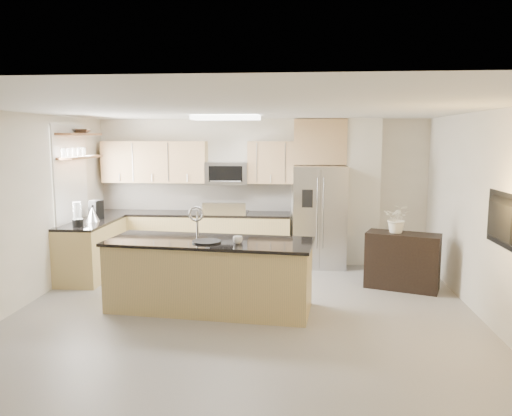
# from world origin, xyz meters

# --- Properties ---
(floor) EXTENTS (6.50, 6.50, 0.00)m
(floor) POSITION_xyz_m (0.00, 0.00, 0.00)
(floor) COLOR gray
(floor) RESTS_ON ground
(ceiling) EXTENTS (6.00, 6.50, 0.02)m
(ceiling) POSITION_xyz_m (0.00, 0.00, 2.60)
(ceiling) COLOR silver
(ceiling) RESTS_ON wall_back
(wall_back) EXTENTS (6.00, 0.02, 2.60)m
(wall_back) POSITION_xyz_m (0.00, 3.25, 1.30)
(wall_back) COLOR beige
(wall_back) RESTS_ON floor
(wall_front) EXTENTS (6.00, 0.02, 2.60)m
(wall_front) POSITION_xyz_m (0.00, -3.25, 1.30)
(wall_front) COLOR beige
(wall_front) RESTS_ON floor
(wall_left) EXTENTS (0.02, 6.50, 2.60)m
(wall_left) POSITION_xyz_m (-3.00, 0.00, 1.30)
(wall_left) COLOR beige
(wall_left) RESTS_ON floor
(wall_right) EXTENTS (0.02, 6.50, 2.60)m
(wall_right) POSITION_xyz_m (3.00, 0.00, 1.30)
(wall_right) COLOR beige
(wall_right) RESTS_ON floor
(back_counter) EXTENTS (3.55, 0.66, 1.44)m
(back_counter) POSITION_xyz_m (-1.23, 2.93, 0.47)
(back_counter) COLOR tan
(back_counter) RESTS_ON floor
(left_counter) EXTENTS (0.66, 1.50, 0.92)m
(left_counter) POSITION_xyz_m (-2.67, 1.85, 0.46)
(left_counter) COLOR tan
(left_counter) RESTS_ON floor
(range) EXTENTS (0.76, 0.64, 1.14)m
(range) POSITION_xyz_m (-0.60, 2.92, 0.47)
(range) COLOR black
(range) RESTS_ON floor
(upper_cabinets) EXTENTS (3.50, 0.33, 0.75)m
(upper_cabinets) POSITION_xyz_m (-1.30, 3.09, 1.83)
(upper_cabinets) COLOR tan
(upper_cabinets) RESTS_ON wall_back
(microwave) EXTENTS (0.76, 0.40, 0.40)m
(microwave) POSITION_xyz_m (-0.60, 3.04, 1.63)
(microwave) COLOR #ACACAF
(microwave) RESTS_ON upper_cabinets
(refrigerator) EXTENTS (0.92, 0.78, 1.78)m
(refrigerator) POSITION_xyz_m (1.06, 2.87, 0.89)
(refrigerator) COLOR #ACACAF
(refrigerator) RESTS_ON floor
(partition_column) EXTENTS (0.60, 0.30, 2.60)m
(partition_column) POSITION_xyz_m (1.82, 3.10, 1.30)
(partition_column) COLOR silver
(partition_column) RESTS_ON floor
(window) EXTENTS (0.04, 1.15, 1.65)m
(window) POSITION_xyz_m (-2.98, 1.85, 1.65)
(window) COLOR white
(window) RESTS_ON wall_left
(shelf_lower) EXTENTS (0.30, 1.20, 0.04)m
(shelf_lower) POSITION_xyz_m (-2.85, 1.95, 1.95)
(shelf_lower) COLOR brown
(shelf_lower) RESTS_ON wall_left
(shelf_upper) EXTENTS (0.30, 1.20, 0.04)m
(shelf_upper) POSITION_xyz_m (-2.85, 1.95, 2.32)
(shelf_upper) COLOR brown
(shelf_upper) RESTS_ON wall_left
(ceiling_fixture) EXTENTS (1.00, 0.50, 0.06)m
(ceiling_fixture) POSITION_xyz_m (-0.40, 1.60, 2.56)
(ceiling_fixture) COLOR white
(ceiling_fixture) RESTS_ON ceiling
(island) EXTENTS (2.78, 1.24, 1.36)m
(island) POSITION_xyz_m (-0.47, 0.47, 0.47)
(island) COLOR tan
(island) RESTS_ON floor
(credenza) EXTENTS (1.15, 0.78, 0.85)m
(credenza) POSITION_xyz_m (2.26, 1.60, 0.43)
(credenza) COLOR black
(credenza) RESTS_ON floor
(cup) EXTENTS (0.13, 0.13, 0.10)m
(cup) POSITION_xyz_m (-0.07, 0.28, 0.98)
(cup) COLOR white
(cup) RESTS_ON island
(platter) EXTENTS (0.47, 0.47, 0.02)m
(platter) POSITION_xyz_m (-0.48, 0.32, 0.94)
(platter) COLOR black
(platter) RESTS_ON island
(blender) EXTENTS (0.16, 0.16, 0.38)m
(blender) POSITION_xyz_m (-2.67, 1.38, 1.08)
(blender) COLOR black
(blender) RESTS_ON left_counter
(kettle) EXTENTS (0.22, 0.22, 0.27)m
(kettle) POSITION_xyz_m (-2.62, 1.83, 1.04)
(kettle) COLOR #ACACAF
(kettle) RESTS_ON left_counter
(coffee_maker) EXTENTS (0.22, 0.24, 0.31)m
(coffee_maker) POSITION_xyz_m (-2.70, 2.14, 1.07)
(coffee_maker) COLOR black
(coffee_maker) RESTS_ON left_counter
(bowl) EXTENTS (0.42, 0.42, 0.09)m
(bowl) POSITION_xyz_m (-2.85, 2.10, 2.38)
(bowl) COLOR #ACACAF
(bowl) RESTS_ON shelf_upper
(flower_vase) EXTENTS (0.74, 0.70, 0.65)m
(flower_vase) POSITION_xyz_m (2.17, 1.63, 1.18)
(flower_vase) COLOR white
(flower_vase) RESTS_ON credenza
(television) EXTENTS (0.14, 1.08, 0.62)m
(television) POSITION_xyz_m (2.91, -0.20, 1.35)
(television) COLOR black
(television) RESTS_ON wall_right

